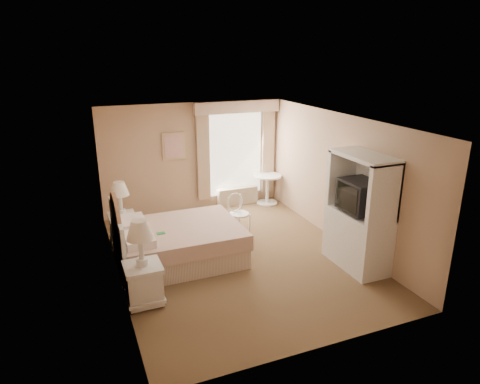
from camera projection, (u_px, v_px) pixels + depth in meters
name	position (u px, v px, depth m)	size (l,w,h in m)	color
room	(237.00, 192.00, 7.46)	(4.21, 5.51, 2.51)	brown
window	(237.00, 150.00, 10.13)	(2.05, 0.22, 2.51)	white
framed_art	(174.00, 146.00, 9.58)	(0.52, 0.04, 0.62)	tan
bed	(173.00, 243.00, 7.57)	(2.16, 1.69, 1.50)	tan
nightstand_near	(143.00, 273.00, 6.27)	(0.54, 0.54, 1.31)	white
nightstand_far	(122.00, 220.00, 8.30)	(0.50, 0.50, 1.22)	white
round_table	(267.00, 184.00, 10.43)	(0.68, 0.68, 0.72)	white
cafe_chair	(237.00, 210.00, 8.73)	(0.52, 0.52, 0.84)	white
armoire	(359.00, 221.00, 7.29)	(0.60, 1.20, 2.00)	white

